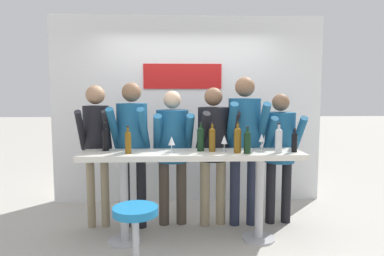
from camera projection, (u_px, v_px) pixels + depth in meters
The scene contains 21 objects.
ground_plane at pixel (192, 240), 3.77m from camera, with size 40.00×40.00×0.00m, color #B2ADA3.
back_wall at pixel (188, 110), 5.08m from camera, with size 3.97×0.12×2.74m.
tasting_table at pixel (192, 168), 3.68m from camera, with size 2.37×0.48×0.99m.
bar_stool at pixel (136, 230), 3.00m from camera, with size 0.42×0.42×0.63m.
person_far_left at pixel (96, 139), 4.04m from camera, with size 0.39×0.52×1.71m.
person_left at pixel (132, 139), 4.03m from camera, with size 0.47×0.58×1.74m.
person_center_left at pixel (173, 143), 4.14m from camera, with size 0.49×0.57×1.65m.
person_center at pixel (213, 141), 4.12m from camera, with size 0.51×0.61×1.68m.
person_center_right at pixel (244, 135), 4.10m from camera, with size 0.46×0.57×1.81m.
person_right at pixel (280, 144), 4.19m from camera, with size 0.45×0.54×1.61m.
wine_bottle_0 at pixel (279, 139), 3.59m from camera, with size 0.07×0.07×0.32m.
wine_bottle_1 at pixel (247, 141), 3.56m from camera, with size 0.07×0.07×0.28m.
wine_bottle_2 at pixel (294, 141), 3.65m from camera, with size 0.06×0.06×0.26m.
wine_bottle_3 at pixel (238, 139), 3.59m from camera, with size 0.08×0.08×0.33m.
wine_bottle_4 at pixel (106, 138), 3.73m from camera, with size 0.07×0.07×0.32m.
wine_bottle_5 at pixel (128, 141), 3.55m from camera, with size 0.06×0.06×0.29m.
wine_bottle_6 at pixel (201, 138), 3.71m from camera, with size 0.08×0.08×0.32m.
wine_bottle_7 at pixel (212, 138), 3.68m from camera, with size 0.07×0.07×0.32m.
wine_glass_0 at pixel (224, 140), 3.67m from camera, with size 0.07×0.07×0.18m.
wine_glass_1 at pixel (262, 138), 3.81m from camera, with size 0.07×0.07×0.18m.
wine_glass_2 at pixel (172, 141), 3.58m from camera, with size 0.07×0.07×0.18m.
Camera 1 is at (-0.16, -3.62, 1.62)m, focal length 32.00 mm.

